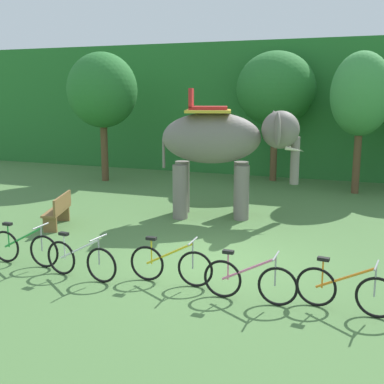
# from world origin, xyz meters

# --- Properties ---
(ground_plane) EXTENTS (80.00, 80.00, 0.00)m
(ground_plane) POSITION_xyz_m (0.00, 0.00, 0.00)
(ground_plane) COLOR #4C753D
(foliage_hedge) EXTENTS (36.00, 6.00, 5.87)m
(foliage_hedge) POSITION_xyz_m (0.00, 14.48, 2.94)
(foliage_hedge) COLOR #28702D
(foliage_hedge) RESTS_ON ground
(tree_far_right) EXTENTS (2.88, 2.88, 5.30)m
(tree_far_right) POSITION_xyz_m (-7.61, 8.04, 3.74)
(tree_far_right) COLOR brown
(tree_far_right) RESTS_ON ground
(tree_center_left) EXTENTS (3.23, 3.23, 5.34)m
(tree_center_left) POSITION_xyz_m (-0.94, 10.55, 3.81)
(tree_center_left) COLOR brown
(tree_center_left) RESTS_ON ground
(tree_far_left) EXTENTS (2.17, 2.17, 5.12)m
(tree_far_left) POSITION_xyz_m (2.45, 8.96, 3.59)
(tree_far_left) COLOR brown
(tree_far_left) RESTS_ON ground
(elephant) EXTENTS (4.24, 2.65, 3.78)m
(elephant) POSITION_xyz_m (-1.15, 3.94, 2.20)
(elephant) COLOR slate
(elephant) RESTS_ON ground
(bike_green) EXTENTS (1.71, 0.52, 0.92)m
(bike_green) POSITION_xyz_m (-3.86, -1.68, 0.39)
(bike_green) COLOR black
(bike_green) RESTS_ON ground
(bike_white) EXTENTS (1.71, 0.52, 0.92)m
(bike_white) POSITION_xyz_m (-2.28, -1.93, 0.39)
(bike_white) COLOR black
(bike_white) RESTS_ON ground
(bike_yellow) EXTENTS (1.71, 0.52, 0.92)m
(bike_yellow) POSITION_xyz_m (-0.50, -1.55, 0.39)
(bike_yellow) COLOR black
(bike_yellow) RESTS_ON ground
(bike_pink) EXTENTS (1.71, 0.52, 0.92)m
(bike_pink) POSITION_xyz_m (1.14, -1.83, 0.39)
(bike_pink) COLOR black
(bike_pink) RESTS_ON ground
(bike_orange) EXTENTS (1.70, 0.52, 0.92)m
(bike_orange) POSITION_xyz_m (2.76, -1.66, 0.39)
(bike_orange) COLOR black
(bike_orange) RESTS_ON ground
(wooden_bench) EXTENTS (0.87, 1.55, 0.89)m
(wooden_bench) POSITION_xyz_m (-5.03, 1.19, 0.48)
(wooden_bench) COLOR brown
(wooden_bench) RESTS_ON ground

